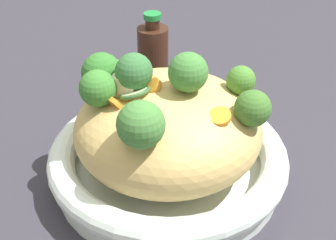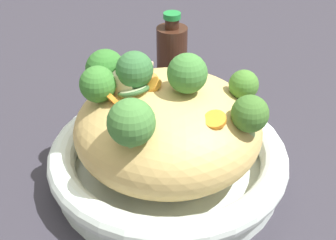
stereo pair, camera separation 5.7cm
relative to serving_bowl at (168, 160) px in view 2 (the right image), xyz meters
name	(u,v)px [view 2 (the right image)]	position (x,y,z in m)	size (l,w,h in m)	color
ground_plane	(168,177)	(0.00, 0.00, -0.03)	(3.00, 3.00, 0.00)	#2F2C36
serving_bowl	(168,160)	(0.00, 0.00, 0.00)	(0.30, 0.30, 0.05)	white
noodle_heap	(168,128)	(0.00, 0.00, 0.05)	(0.23, 0.23, 0.12)	tan
broccoli_florets	(153,89)	(0.00, 0.02, 0.11)	(0.23, 0.21, 0.09)	#A3C473
carrot_coins	(142,92)	(0.02, 0.02, 0.10)	(0.19, 0.09, 0.04)	orange
zucchini_slices	(133,81)	(0.04, 0.02, 0.10)	(0.09, 0.08, 0.03)	beige
chicken_chunks	(132,76)	(0.05, 0.02, 0.11)	(0.07, 0.08, 0.04)	beige
soy_sauce_bottle	(172,51)	(0.21, -0.18, 0.02)	(0.05, 0.05, 0.12)	#381E14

